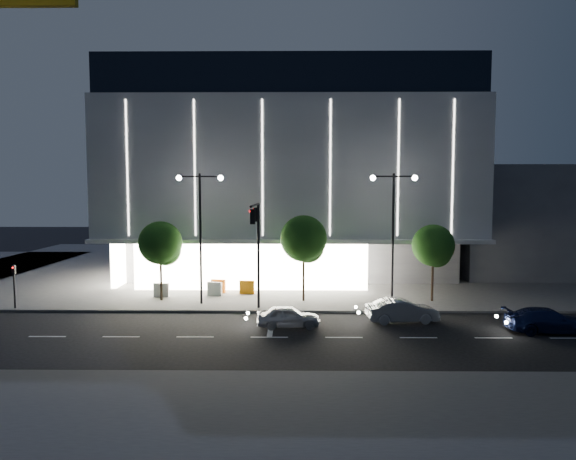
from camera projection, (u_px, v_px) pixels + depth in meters
The scene contains 19 objects.
ground at pixel (235, 330), 29.05m from camera, with size 160.00×160.00×0.00m, color black.
sidewalk_museum at pixel (310, 266), 52.91m from camera, with size 70.00×40.00×0.15m, color #474747.
sidewalk_near at pixel (345, 426), 17.02m from camera, with size 70.00×10.00×0.15m, color #474747.
museum at pixel (290, 176), 50.52m from camera, with size 30.00×25.80×18.00m.
annex_building at pixel (516, 218), 52.30m from camera, with size 16.00×20.00×10.00m, color #4C4C51.
traffic_mast at pixel (257, 236), 31.97m from camera, with size 0.33×5.89×7.07m.
street_lamp_west at pixel (200, 219), 34.59m from camera, with size 3.16×0.36×9.00m.
street_lamp_east at pixel (393, 219), 34.45m from camera, with size 3.16×0.36×9.00m.
ped_signal_far at pixel (14, 282), 33.54m from camera, with size 0.22×0.24×3.00m.
tree_left at pixel (161, 245), 35.79m from camera, with size 3.02×3.02×5.72m.
tree_mid at pixel (304, 241), 35.66m from camera, with size 3.25×3.25×6.15m.
tree_right at pixel (433, 248), 35.60m from camera, with size 2.91×2.91×5.51m.
car_lead at pixel (288, 317), 29.49m from camera, with size 1.47×3.65×1.24m, color #B2B6BB.
car_second at pixel (402, 311), 30.60m from camera, with size 1.48×4.23×1.39m, color #B7BABF.
car_third at pixel (548, 320), 28.46m from camera, with size 1.88×4.63×1.34m, color #121B45.
barrier_a at pixel (218, 286), 38.68m from camera, with size 1.10×0.25×1.00m, color #D45A0B.
barrier_b at pixel (161, 290), 37.15m from camera, with size 1.10×0.25×1.00m, color silver.
barrier_c at pixel (247, 287), 38.23m from camera, with size 1.10×0.25×1.00m, color orange.
barrier_d at pixel (215, 289), 37.62m from camera, with size 1.10×0.25×1.00m, color silver.
Camera 1 is at (3.29, -28.48, 7.91)m, focal length 32.00 mm.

